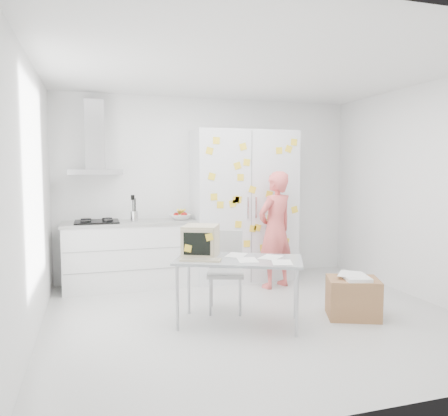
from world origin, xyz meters
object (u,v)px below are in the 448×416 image
object	(u,v)px
cardboard_box	(353,297)
person	(275,230)
chair	(226,266)
desk	(214,249)

from	to	relation	value
cardboard_box	person	bearing A→B (deg)	102.89
person	cardboard_box	bearing A→B (deg)	80.55
chair	cardboard_box	xyz separation A→B (m)	(1.27, -0.68, -0.29)
person	chair	size ratio (longest dim) A/B	1.76
person	desk	size ratio (longest dim) A/B	1.10
desk	cardboard_box	xyz separation A→B (m)	(1.51, -0.30, -0.56)
desk	chair	world-z (taller)	desk
chair	person	bearing A→B (deg)	55.77
chair	cardboard_box	size ratio (longest dim) A/B	1.37
person	desk	distance (m)	1.62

